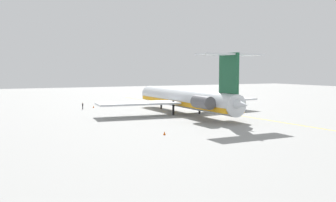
# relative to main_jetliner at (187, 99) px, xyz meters

# --- Properties ---
(ground) EXTENTS (287.63, 287.63, 0.00)m
(ground) POSITION_rel_main_jetliner_xyz_m (-4.04, -8.20, -3.55)
(ground) COLOR gray
(main_jetliner) EXTENTS (44.56, 39.71, 13.01)m
(main_jetliner) POSITION_rel_main_jetliner_xyz_m (0.00, 0.00, 0.00)
(main_jetliner) COLOR silver
(main_jetliner) RESTS_ON ground
(ground_crew_near_nose) EXTENTS (0.28, 0.43, 1.74)m
(ground_crew_near_nose) POSITION_rel_main_jetliner_xyz_m (19.86, -24.27, -2.44)
(ground_crew_near_nose) COLOR black
(ground_crew_near_nose) RESTS_ON ground
(ground_crew_near_tail) EXTENTS (0.42, 0.28, 1.73)m
(ground_crew_near_tail) POSITION_rel_main_jetliner_xyz_m (17.11, -21.28, -2.46)
(ground_crew_near_tail) COLOR black
(ground_crew_near_tail) RESTS_ON ground
(ground_crew_portside) EXTENTS (0.27, 0.39, 1.72)m
(ground_crew_portside) POSITION_rel_main_jetliner_xyz_m (20.67, 18.49, -2.46)
(ground_crew_portside) COLOR black
(ground_crew_portside) RESTS_ON ground
(safety_cone_nose) EXTENTS (0.40, 0.40, 0.55)m
(safety_cone_nose) POSITION_rel_main_jetliner_xyz_m (23.64, 14.98, -3.27)
(safety_cone_nose) COLOR #EA590F
(safety_cone_nose) RESTS_ON ground
(safety_cone_wingtip) EXTENTS (0.40, 0.40, 0.55)m
(safety_cone_wingtip) POSITION_rel_main_jetliner_xyz_m (-21.60, 15.72, -3.27)
(safety_cone_wingtip) COLOR #EA590F
(safety_cone_wingtip) RESTS_ON ground
(taxiway_centreline) EXTENTS (107.17, 7.91, 0.01)m
(taxiway_centreline) POSITION_rel_main_jetliner_xyz_m (1.25, -8.72, -3.54)
(taxiway_centreline) COLOR gold
(taxiway_centreline) RESTS_ON ground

